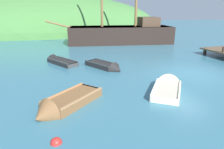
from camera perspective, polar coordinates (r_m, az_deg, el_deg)
The scene contains 8 objects.
ground_plane at distance 14.09m, azimuth 21.66°, elevation 0.18°, with size 120.00×120.00×0.00m, color teal.
shore_hill at distance 43.31m, azimuth -16.39°, elevation 11.98°, with size 45.56×27.45×13.85m, color #477F3D.
sailing_ship at distance 25.41m, azimuth 2.71°, elevation 10.75°, with size 15.27×6.38×12.61m.
rowboat_outer_left at distance 8.87m, azimuth -13.52°, elevation -8.43°, with size 3.40×3.05×1.20m.
rowboat_center at distance 14.30m, azimuth -1.64°, elevation 2.16°, with size 2.31×3.30×0.98m.
rowboat_far at distance 16.38m, azimuth -15.02°, elevation 3.56°, with size 2.46×3.58×0.93m.
rowboat_portside at distance 10.82m, azimuth 15.55°, elevation -3.80°, with size 2.84×3.11×1.21m.
buoy_red at distance 6.89m, azimuth -15.58°, elevation -18.26°, with size 0.37×0.37×0.37m, color red.
Camera 1 is at (-8.98, -10.09, 4.00)m, focal length 32.12 mm.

